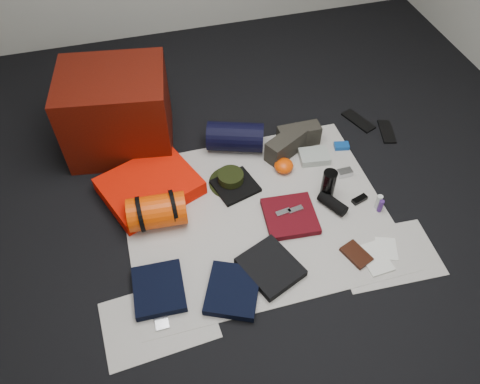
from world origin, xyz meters
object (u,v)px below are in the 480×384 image
object	(u,v)px
red_cabinet	(117,111)
paperback_book	(356,254)
compact_camera	(345,173)
water_bottle	(328,185)
stuff_sack	(157,211)
navy_duffel	(235,137)
sleeping_pad	(150,186)

from	to	relation	value
red_cabinet	paperback_book	size ratio (longest dim) A/B	4.02
compact_camera	water_bottle	bearing A→B (deg)	-144.11
red_cabinet	water_bottle	size ratio (longest dim) A/B	3.10
water_bottle	paperback_book	distance (m)	0.48
red_cabinet	stuff_sack	xyz separation A→B (m)	(0.13, -0.78, -0.18)
navy_duffel	water_bottle	distance (m)	0.74
navy_duffel	paperback_book	world-z (taller)	navy_duffel
water_bottle	compact_camera	xyz separation A→B (m)	(0.19, 0.14, -0.09)
stuff_sack	water_bottle	distance (m)	1.07
paperback_book	navy_duffel	bearing A→B (deg)	92.21
sleeping_pad	compact_camera	bearing A→B (deg)	-8.79
water_bottle	compact_camera	size ratio (longest dim) A/B	2.27
stuff_sack	navy_duffel	bearing A→B (deg)	39.31
red_cabinet	compact_camera	world-z (taller)	red_cabinet
compact_camera	stuff_sack	bearing A→B (deg)	-178.16
water_bottle	paperback_book	bearing A→B (deg)	-90.42
paperback_book	water_bottle	bearing A→B (deg)	69.16
red_cabinet	navy_duffel	size ratio (longest dim) A/B	1.77
stuff_sack	water_bottle	world-z (taller)	water_bottle
sleeping_pad	navy_duffel	bearing A→B (deg)	21.55
sleeping_pad	stuff_sack	bearing A→B (deg)	-86.78
red_cabinet	sleeping_pad	distance (m)	0.58
red_cabinet	compact_camera	xyz separation A→B (m)	(1.38, -0.71, -0.26)
water_bottle	navy_duffel	bearing A→B (deg)	126.94
stuff_sack	compact_camera	bearing A→B (deg)	2.79
stuff_sack	water_bottle	xyz separation A→B (m)	(1.07, -0.08, 0.01)
sleeping_pad	paperback_book	xyz separation A→B (m)	(1.08, -0.81, -0.04)
red_cabinet	sleeping_pad	bearing A→B (deg)	-69.02
sleeping_pad	stuff_sack	distance (m)	0.26
compact_camera	paperback_book	bearing A→B (deg)	-108.64
stuff_sack	red_cabinet	bearing A→B (deg)	99.26
compact_camera	paperback_book	size ratio (longest dim) A/B	0.57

